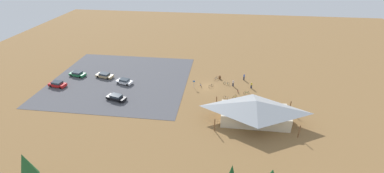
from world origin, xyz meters
TOP-DOWN VIEW (x-y plane):
  - ground at (0.00, 0.00)m, footprint 160.00×160.00m
  - parking_lot_asphalt at (23.80, -0.88)m, footprint 36.06×32.88m
  - bike_pavilion at (-10.51, 13.41)m, footprint 16.33×8.90m
  - trash_bin at (-2.85, -4.91)m, footprint 0.60×0.60m
  - lot_sign at (3.54, 0.97)m, footprint 0.56×0.08m
  - pine_far_east at (23.44, 35.01)m, footprint 2.43×2.43m
  - bicycle_green_yard_center at (-9.63, 2.41)m, footprint 1.61×0.58m
  - bicycle_yellow_front_row at (-6.69, 4.79)m, footprint 1.14×1.26m
  - bicycle_silver_edge_south at (-1.88, -4.34)m, footprint 1.00×1.45m
  - bicycle_purple_yard_right at (-9.97, 4.74)m, footprint 0.80×1.50m
  - bicycle_teal_yard_left at (-4.74, -1.77)m, footprint 1.72×0.59m
  - bicycle_black_edge_north at (-0.75, 0.13)m, footprint 1.20×1.32m
  - bicycle_red_near_porch at (-7.56, 2.01)m, footprint 0.48×1.75m
  - bicycle_white_trailside at (-4.78, 5.55)m, footprint 1.52×0.93m
  - bicycle_blue_back_row at (1.85, 0.06)m, footprint 0.63×1.62m
  - car_tan_by_curb at (28.58, -1.68)m, footprint 5.08×2.88m
  - car_green_near_entry at (36.37, -1.57)m, footprint 4.75×2.76m
  - car_white_second_row at (21.90, 1.07)m, footprint 4.61×2.89m
  - car_red_far_end at (38.42, 4.76)m, footprint 4.62×2.53m
  - car_black_end_stall at (20.96, 9.11)m, footprint 5.07×3.09m
  - visitor_by_pavilion at (-11.01, -0.71)m, footprint 0.40×0.39m
  - visitor_near_lot at (-6.40, -1.26)m, footprint 0.40×0.40m
  - visitor_crossing_yard at (-9.35, -5.08)m, footprint 0.40×0.37m

SIDE VIEW (x-z plane):
  - ground at x=0.00m, z-range 0.00..0.00m
  - parking_lot_asphalt at x=23.80m, z-range 0.00..0.05m
  - bicycle_red_near_porch at x=-7.56m, z-range -0.05..0.76m
  - bicycle_blue_back_row at x=1.85m, z-range -0.03..0.74m
  - bicycle_green_yard_center at x=-9.63m, z-range -0.03..0.74m
  - bicycle_teal_yard_left at x=-4.74m, z-range -0.05..0.77m
  - bicycle_purple_yard_right at x=-9.97m, z-range -0.04..0.77m
  - bicycle_black_edge_north at x=-0.75m, z-range -0.04..0.77m
  - bicycle_white_trailside at x=-4.78m, z-range -0.05..0.79m
  - bicycle_silver_edge_south at x=-1.88m, z-range -0.03..0.77m
  - bicycle_yellow_front_row at x=-6.69m, z-range -0.03..0.77m
  - trash_bin at x=-2.85m, z-range 0.00..0.90m
  - car_tan_by_curb at x=28.58m, z-range 0.05..1.38m
  - car_white_second_row at x=21.90m, z-range 0.05..1.40m
  - car_green_near_entry at x=36.37m, z-range 0.05..1.40m
  - car_black_end_stall at x=20.96m, z-range 0.05..1.42m
  - car_red_far_end at x=38.42m, z-range 0.04..1.49m
  - visitor_near_lot at x=-6.40m, z-range 0.04..1.81m
  - visitor_by_pavilion at x=-11.01m, z-range 0.05..1.81m
  - visitor_crossing_yard at x=-9.35m, z-range 0.05..1.88m
  - lot_sign at x=3.54m, z-range 0.31..2.51m
  - bike_pavilion at x=-10.51m, z-range 0.32..5.25m
  - pine_far_east at x=23.44m, z-range 1.34..8.40m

